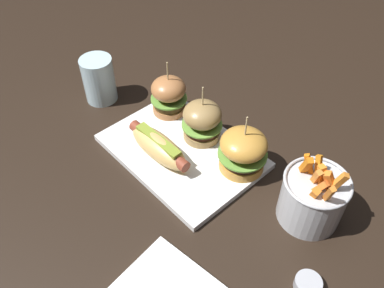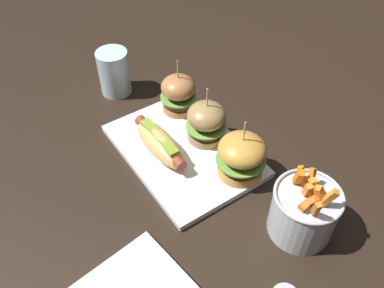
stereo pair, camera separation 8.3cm
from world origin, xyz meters
name	(u,v)px [view 1 (the left image)]	position (x,y,z in m)	size (l,w,h in m)	color
ground_plane	(182,153)	(0.00, 0.00, 0.00)	(3.00, 3.00, 0.00)	black
platter_main	(182,151)	(0.00, 0.00, 0.01)	(0.33, 0.23, 0.01)	white
hot_dog	(159,146)	(-0.02, -0.05, 0.04)	(0.17, 0.06, 0.05)	tan
slider_left	(169,95)	(-0.12, 0.06, 0.06)	(0.08, 0.08, 0.14)	#A76A3C
slider_center	(202,120)	(0.00, 0.06, 0.06)	(0.09, 0.09, 0.14)	olive
slider_right	(243,151)	(0.12, 0.06, 0.06)	(0.10, 0.10, 0.14)	#C38936
fries_bucket	(313,197)	(0.28, 0.07, 0.05)	(0.12, 0.12, 0.15)	#B7BABF
sauce_ramekin	(308,284)	(0.37, -0.05, 0.01)	(0.04, 0.04, 0.02)	#A8AAB2
water_glass	(99,80)	(-0.28, -0.02, 0.06)	(0.08, 0.08, 0.11)	silver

